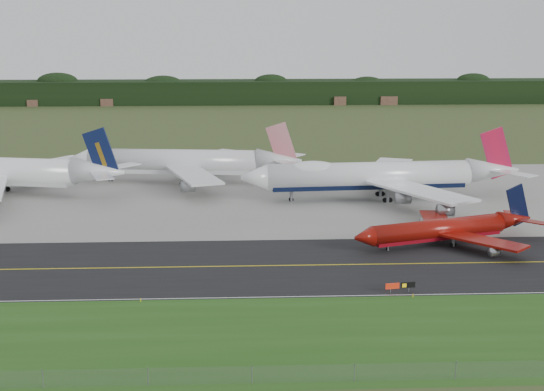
{
  "coord_description": "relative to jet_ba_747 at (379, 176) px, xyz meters",
  "views": [
    {
      "loc": [
        -19.34,
        -129.13,
        40.8
      ],
      "look_at": [
        -12.46,
        22.0,
        6.61
      ],
      "focal_mm": 50.0,
      "sensor_mm": 36.0,
      "label": 1
    }
  ],
  "objects": [
    {
      "name": "taxiway",
      "position": [
        -14.0,
        -49.95,
        -5.79
      ],
      "size": [
        400.0,
        32.0,
        0.02
      ],
      "primitive_type": "cube",
      "color": "black",
      "rests_on": "ground"
    },
    {
      "name": "horizon_treeline",
      "position": [
        -14.0,
        227.82,
        -0.33
      ],
      "size": [
        700.0,
        25.0,
        12.0
      ],
      "color": "black",
      "rests_on": "ground"
    },
    {
      "name": "jet_star_tail",
      "position": [
        -47.26,
        21.84,
        -0.34
      ],
      "size": [
        62.14,
        51.66,
        16.38
      ],
      "color": "silver",
      "rests_on": "ground"
    },
    {
      "name": "perimeter_fence",
      "position": [
        -14.0,
        -93.95,
        -4.7
      ],
      "size": [
        320.0,
        0.1,
        320.0
      ],
      "color": "slate",
      "rests_on": "ground"
    },
    {
      "name": "apron",
      "position": [
        -14.0,
        5.05,
        -5.79
      ],
      "size": [
        400.0,
        78.0,
        0.01
      ],
      "primitive_type": "cube",
      "color": "gray",
      "rests_on": "ground"
    },
    {
      "name": "taxiway_centreline",
      "position": [
        -14.0,
        -49.95,
        -5.77
      ],
      "size": [
        400.0,
        0.4,
        0.0
      ],
      "primitive_type": "cube",
      "color": "gold",
      "rests_on": "taxiway"
    },
    {
      "name": "grass_verge",
      "position": [
        -14.0,
        -80.95,
        -5.8
      ],
      "size": [
        400.0,
        30.0,
        0.01
      ],
      "primitive_type": "cube",
      "color": "#244D16",
      "rests_on": "ground"
    },
    {
      "name": "ground",
      "position": [
        -14.0,
        -45.95,
        -5.8
      ],
      "size": [
        600.0,
        600.0,
        0.0
      ],
      "primitive_type": "plane",
      "color": "#374520",
      "rests_on": "ground"
    },
    {
      "name": "jet_red_737",
      "position": [
        6.3,
        -37.92,
        -2.9
      ],
      "size": [
        38.01,
        30.18,
        10.51
      ],
      "color": "maroon",
      "rests_on": "ground"
    },
    {
      "name": "jet_ba_747",
      "position": [
        0.0,
        0.0,
        0.0
      ],
      "size": [
        67.84,
        56.06,
        17.05
      ],
      "color": "white",
      "rests_on": "ground"
    },
    {
      "name": "taxiway_sign",
      "position": [
        -8.29,
        -64.32,
        -4.67
      ],
      "size": [
        4.8,
        0.94,
        1.61
      ],
      "color": "slate",
      "rests_on": "ground"
    },
    {
      "name": "edge_marker_left",
      "position": [
        -48.26,
        -66.45,
        -5.55
      ],
      "size": [
        0.16,
        0.16,
        0.5
      ],
      "primitive_type": "cylinder",
      "color": "yellow",
      "rests_on": "ground"
    },
    {
      "name": "taxiway_edge_line",
      "position": [
        -14.0,
        -65.45,
        -5.77
      ],
      "size": [
        400.0,
        0.25,
        0.0
      ],
      "primitive_type": "cube",
      "color": "silver",
      "rests_on": "taxiway"
    },
    {
      "name": "edge_marker_center",
      "position": [
        -6.76,
        -66.45,
        -5.55
      ],
      "size": [
        0.16,
        0.16,
        0.5
      ],
      "primitive_type": "cylinder",
      "color": "yellow",
      "rests_on": "ground"
    }
  ]
}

